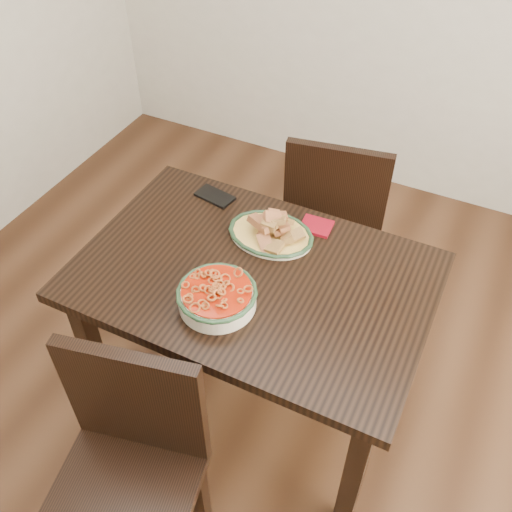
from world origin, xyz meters
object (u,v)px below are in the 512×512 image
at_px(smartphone, 215,196).
at_px(chair_near, 129,463).
at_px(dining_table, 253,294).
at_px(fish_plate, 271,227).
at_px(noodle_bowl, 217,295).
at_px(chair_far, 336,210).

bearing_deg(smartphone, chair_near, -66.84).
xyz_separation_m(dining_table, fish_plate, (-0.02, 0.19, 0.15)).
bearing_deg(noodle_bowl, chair_near, -96.32).
xyz_separation_m(chair_far, fish_plate, (-0.07, -0.54, 0.30)).
relative_size(noodle_bowl, smartphone, 1.72).
height_order(dining_table, chair_far, chair_far).
bearing_deg(chair_near, chair_far, 72.20).
height_order(chair_far, fish_plate, chair_far).
bearing_deg(chair_far, fish_plate, 72.69).
height_order(chair_near, smartphone, chair_near).
relative_size(fish_plate, noodle_bowl, 1.19).
xyz_separation_m(chair_near, fish_plate, (0.07, 0.83, 0.30)).
bearing_deg(chair_near, dining_table, 69.90).
height_order(chair_far, noodle_bowl, chair_far).
distance_m(fish_plate, noodle_bowl, 0.36).
bearing_deg(smartphone, fish_plate, -10.65).
distance_m(dining_table, fish_plate, 0.24).
bearing_deg(smartphone, noodle_bowl, -49.92).
relative_size(chair_near, noodle_bowl, 3.52).
xyz_separation_m(chair_far, noodle_bowl, (-0.09, -0.89, 0.29)).
distance_m(chair_near, noodle_bowl, 0.56).
bearing_deg(dining_table, fish_plate, 97.22).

